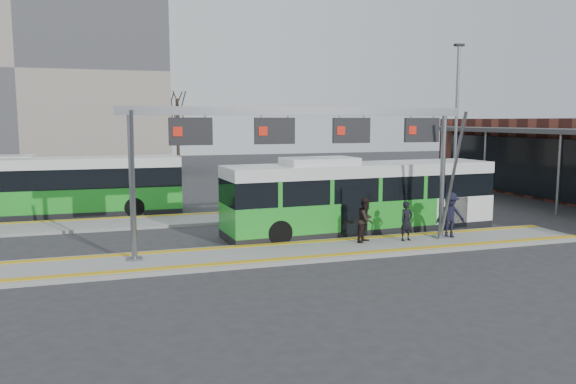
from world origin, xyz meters
name	(u,v)px	position (x,y,z in m)	size (l,w,h in m)	color
ground	(316,252)	(0.00, 0.00, 0.00)	(120.00, 120.00, 0.00)	#2D2D30
platform_main	(316,250)	(0.00, 0.00, 0.07)	(22.00, 3.00, 0.15)	gray
platform_second	(181,220)	(-4.00, 8.00, 0.07)	(20.00, 3.00, 0.15)	gray
tactile_main	(316,248)	(0.00, 0.00, 0.16)	(22.00, 2.65, 0.02)	gold
tactile_second	(178,215)	(-4.00, 9.15, 0.16)	(20.00, 0.35, 0.02)	gold
gantry	(305,136)	(-0.35, 0.25, 4.30)	(13.00, 1.68, 5.20)	slate
apartment_block	(25,71)	(-14.00, 36.00, 9.21)	(24.50, 12.50, 18.40)	gray
hero_bus	(361,198)	(3.18, 2.97, 1.52)	(12.25, 3.30, 3.33)	black
bg_bus_green	(59,188)	(-9.67, 11.24, 1.48)	(12.06, 2.76, 3.00)	black
passenger_a	(407,221)	(3.90, 0.24, 0.93)	(0.57, 0.37, 1.57)	black
passenger_b	(366,220)	(2.26, 0.50, 1.02)	(0.85, 0.66, 1.75)	black
passenger_c	(450,215)	(5.90, 0.25, 1.07)	(1.18, 0.68, 1.83)	black
tree_left	(166,110)	(-2.19, 32.93, 5.81)	(1.40, 1.40, 7.66)	#382B21
tree_mid	(177,110)	(-1.42, 30.65, 5.81)	(1.40, 1.40, 7.66)	#382B21
lamp_east	(456,126)	(9.90, 5.96, 4.61)	(0.50, 0.25, 8.72)	slate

